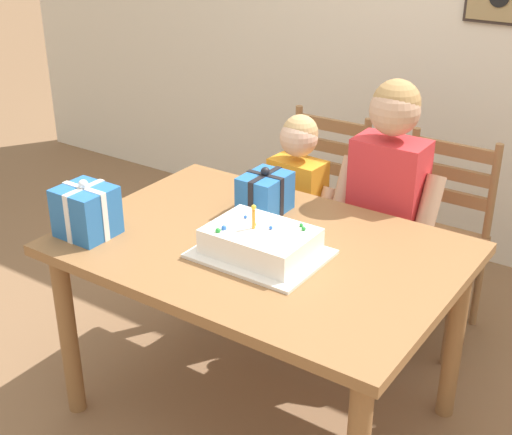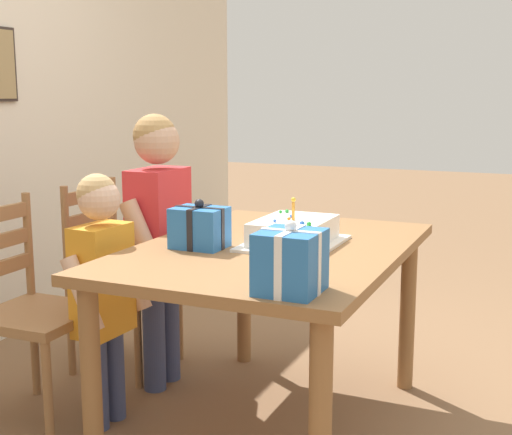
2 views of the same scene
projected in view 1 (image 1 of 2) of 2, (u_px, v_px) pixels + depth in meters
The scene contains 10 objects.
ground_plane at pixel (260, 410), 2.89m from camera, with size 20.00×20.00×0.00m, color #846042.
back_wall at pixel (456, 18), 3.67m from camera, with size 6.40×0.11×2.60m.
dining_table at pixel (261, 268), 2.61m from camera, with size 1.40×0.98×0.76m.
birthday_cake at pixel (260, 243), 2.47m from camera, with size 0.44×0.34×0.19m.
gift_box_red_large at pixel (86, 211), 2.60m from camera, with size 0.20×0.18×0.22m.
gift_box_beside_cake at pixel (265, 193), 2.79m from camera, with size 0.16×0.20×0.19m.
chair_left at pixel (315, 207), 3.56m from camera, with size 0.43×0.43×0.92m.
chair_right at pixel (434, 239), 3.24m from camera, with size 0.42×0.42×0.92m.
child_older at pixel (387, 197), 2.94m from camera, with size 0.45×0.26×1.26m.
child_younger at pixel (297, 202), 3.21m from camera, with size 0.38×0.22×1.04m.
Camera 1 is at (1.27, -1.89, 1.95)m, focal length 49.98 mm.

